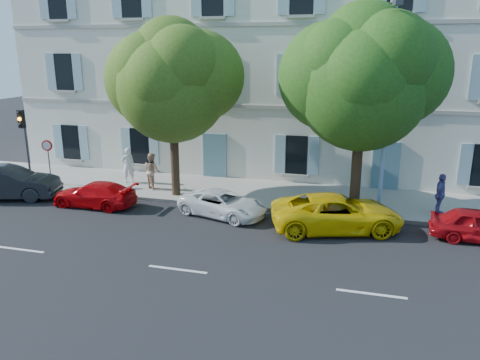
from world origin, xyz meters
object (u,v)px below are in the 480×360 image
(road_sign, at_px, (48,153))
(street_lamp, at_px, (388,99))
(tree_left, at_px, (172,87))
(traffic_light, at_px, (24,131))
(car_yellow_supercar, at_px, (337,213))
(car_dark_sedan, at_px, (7,183))
(pedestrian_c, at_px, (440,195))
(car_white_coupe, at_px, (223,204))
(tree_right, at_px, (362,85))
(pedestrian_b, at_px, (152,171))
(car_red_coupe, at_px, (94,194))
(pedestrian_a, at_px, (128,165))

(road_sign, height_order, street_lamp, street_lamp)
(tree_left, xyz_separation_m, traffic_light, (-7.97, -0.27, -2.31))
(tree_left, bearing_deg, car_yellow_supercar, -16.59)
(street_lamp, bearing_deg, car_dark_sedan, -173.57)
(car_yellow_supercar, relative_size, pedestrian_c, 2.87)
(car_white_coupe, bearing_deg, street_lamp, -60.32)
(car_dark_sedan, distance_m, tree_right, 16.64)
(car_white_coupe, distance_m, pedestrian_b, 5.12)
(road_sign, bearing_deg, traffic_light, 175.07)
(car_yellow_supercar, height_order, street_lamp, street_lamp)
(car_dark_sedan, xyz_separation_m, pedestrian_b, (6.05, 2.91, 0.28))
(tree_right, distance_m, street_lamp, 1.16)
(tree_left, bearing_deg, car_red_coupe, -144.32)
(car_dark_sedan, height_order, car_white_coupe, car_dark_sedan)
(tree_right, bearing_deg, traffic_light, -179.41)
(car_dark_sedan, height_order, tree_left, tree_left)
(street_lamp, bearing_deg, car_white_coupe, -166.55)
(car_yellow_supercar, bearing_deg, traffic_light, 65.82)
(car_red_coupe, relative_size, car_white_coupe, 1.00)
(car_white_coupe, height_order, tree_right, tree_right)
(car_red_coupe, relative_size, car_yellow_supercar, 0.76)
(car_white_coupe, height_order, traffic_light, traffic_light)
(car_red_coupe, bearing_deg, pedestrian_c, 100.44)
(street_lamp, bearing_deg, road_sign, -179.88)
(tree_left, bearing_deg, pedestrian_a, 157.64)
(road_sign, bearing_deg, street_lamp, 0.12)
(car_red_coupe, relative_size, pedestrian_a, 2.11)
(car_red_coupe, height_order, road_sign, road_sign)
(car_red_coupe, distance_m, tree_right, 12.45)
(car_white_coupe, distance_m, car_yellow_supercar, 4.77)
(pedestrian_c, bearing_deg, car_white_coupe, 124.86)
(car_red_coupe, bearing_deg, street_lamp, 99.78)
(pedestrian_a, bearing_deg, tree_left, 122.01)
(road_sign, distance_m, pedestrian_c, 18.31)
(car_white_coupe, bearing_deg, car_dark_sedan, 108.29)
(traffic_light, bearing_deg, tree_right, 0.59)
(car_white_coupe, distance_m, pedestrian_c, 9.03)
(road_sign, bearing_deg, tree_left, 3.38)
(traffic_light, xyz_separation_m, pedestrian_c, (19.65, 0.44, -1.86))
(car_dark_sedan, distance_m, pedestrian_b, 6.72)
(car_red_coupe, height_order, tree_right, tree_right)
(car_dark_sedan, relative_size, tree_right, 0.57)
(tree_left, relative_size, traffic_light, 2.07)
(tree_left, distance_m, pedestrian_a, 5.37)
(pedestrian_a, bearing_deg, tree_right, 137.35)
(car_red_coupe, xyz_separation_m, pedestrian_c, (14.70, 2.34, 0.48))
(traffic_light, bearing_deg, road_sign, -4.93)
(tree_left, relative_size, pedestrian_a, 4.31)
(pedestrian_b, xyz_separation_m, pedestrian_c, (13.20, -0.48, -0.02))
(traffic_light, distance_m, pedestrian_c, 19.75)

